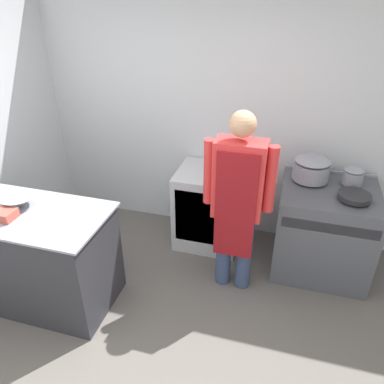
{
  "coord_description": "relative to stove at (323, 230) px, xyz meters",
  "views": [
    {
      "loc": [
        0.87,
        -1.58,
        2.53
      ],
      "look_at": [
        0.1,
        1.12,
        0.93
      ],
      "focal_mm": 35.0,
      "sensor_mm": 36.0,
      "label": 1
    }
  ],
  "objects": [
    {
      "name": "plastic_tub",
      "position": [
        -2.47,
        -1.23,
        0.5
      ],
      "size": [
        0.14,
        0.14,
        0.07
      ],
      "color": "#B24C3F",
      "rests_on": "prep_counter"
    },
    {
      "name": "stock_pot",
      "position": [
        -0.2,
        0.14,
        0.56
      ],
      "size": [
        0.34,
        0.34,
        0.22
      ],
      "color": "gray",
      "rests_on": "stove"
    },
    {
      "name": "saute_pan",
      "position": [
        0.17,
        -0.14,
        0.48
      ],
      "size": [
        0.28,
        0.28,
        0.04
      ],
      "color": "#262628",
      "rests_on": "stove"
    },
    {
      "name": "stove",
      "position": [
        0.0,
        0.0,
        0.0
      ],
      "size": [
        0.87,
        0.78,
        0.89
      ],
      "color": "#4C4F56",
      "rests_on": "ground_plane"
    },
    {
      "name": "fridge_unit",
      "position": [
        -1.16,
        0.12,
        -0.02
      ],
      "size": [
        0.66,
        0.6,
        0.84
      ],
      "color": "silver",
      "rests_on": "ground_plane"
    },
    {
      "name": "prep_counter",
      "position": [
        -2.36,
        -1.11,
        0.02
      ],
      "size": [
        1.27,
        0.71,
        0.91
      ],
      "color": "#2D2D33",
      "rests_on": "ground_plane"
    },
    {
      "name": "person_cook",
      "position": [
        -0.78,
        -0.49,
        0.51
      ],
      "size": [
        0.59,
        0.24,
        1.69
      ],
      "color": "#38476B",
      "rests_on": "ground_plane"
    },
    {
      "name": "ground_plane",
      "position": [
        -1.28,
        -1.59,
        -0.44
      ],
      "size": [
        14.0,
        14.0,
        0.0
      ],
      "primitive_type": "plane",
      "color": "#5B5651"
    },
    {
      "name": "mixing_bowl",
      "position": [
        -2.49,
        -1.04,
        0.51
      ],
      "size": [
        0.29,
        0.29,
        0.09
      ],
      "color": "gray",
      "rests_on": "prep_counter"
    },
    {
      "name": "sauce_pot",
      "position": [
        0.17,
        0.14,
        0.53
      ],
      "size": [
        0.18,
        0.18,
        0.15
      ],
      "color": "gray",
      "rests_on": "stove"
    },
    {
      "name": "wall_back",
      "position": [
        -1.28,
        0.47,
        0.91
      ],
      "size": [
        8.0,
        0.05,
        2.7
      ],
      "color": "silver",
      "rests_on": "ground_plane"
    }
  ]
}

